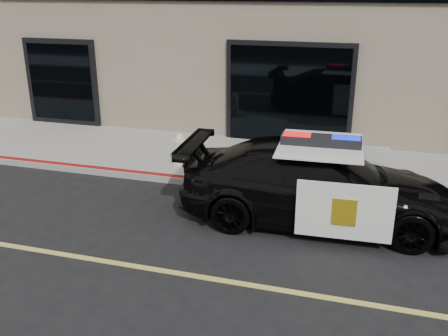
# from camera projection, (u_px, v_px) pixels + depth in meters

# --- Properties ---
(ground) EXTENTS (120.00, 120.00, 0.00)m
(ground) POSITION_uv_depth(u_px,v_px,m) (274.00, 289.00, 7.43)
(ground) COLOR black
(ground) RESTS_ON ground
(sidewalk_n) EXTENTS (60.00, 3.50, 0.15)m
(sidewalk_n) POSITION_uv_depth(u_px,v_px,m) (315.00, 168.00, 12.13)
(sidewalk_n) COLOR gray
(sidewalk_n) RESTS_ON ground
(police_car) EXTENTS (2.65, 5.37, 1.69)m
(police_car) POSITION_uv_depth(u_px,v_px,m) (318.00, 184.00, 9.34)
(police_car) COLOR black
(police_car) RESTS_ON ground
(fire_hydrant) EXTENTS (0.35, 0.49, 0.78)m
(fire_hydrant) POSITION_uv_depth(u_px,v_px,m) (180.00, 150.00, 12.01)
(fire_hydrant) COLOR white
(fire_hydrant) RESTS_ON sidewalk_n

